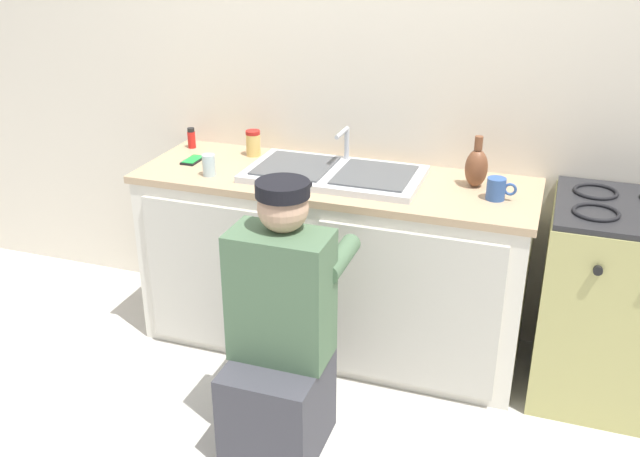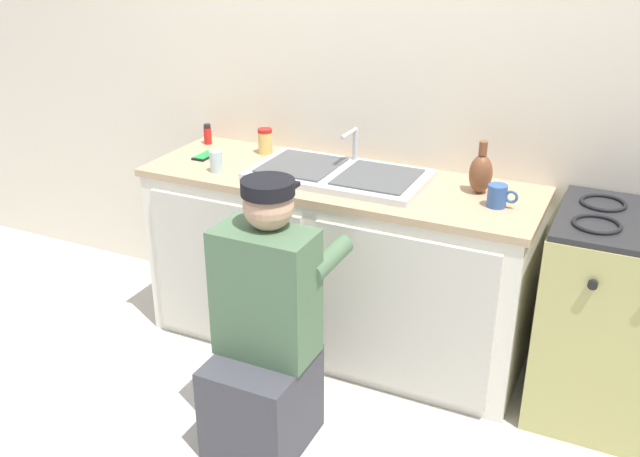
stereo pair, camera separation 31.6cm
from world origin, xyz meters
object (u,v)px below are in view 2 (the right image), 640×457
at_px(coffee_mug, 498,196).
at_px(vase_decorative, 481,173).
at_px(cell_phone, 205,156).
at_px(sink_double_basin, 339,174).
at_px(stove_range, 616,319).
at_px(water_glass, 216,161).
at_px(condiment_jar, 265,141).
at_px(spice_bottle_red, 208,134).
at_px(plumber_person, 265,340).

relative_size(coffee_mug, vase_decorative, 0.55).
distance_m(coffee_mug, cell_phone, 1.45).
xyz_separation_m(sink_double_basin, stove_range, (1.26, -0.00, -0.44)).
height_order(stove_range, water_glass, water_glass).
height_order(sink_double_basin, coffee_mug, sink_double_basin).
distance_m(water_glass, condiment_jar, 0.34).
xyz_separation_m(spice_bottle_red, cell_phone, (0.11, -0.19, -0.04)).
bearing_deg(stove_range, water_glass, -174.72).
xyz_separation_m(plumber_person, vase_decorative, (0.59, 0.87, 0.50)).
bearing_deg(condiment_jar, stove_range, -5.52).
bearing_deg(coffee_mug, cell_phone, 178.93).
height_order(plumber_person, vase_decorative, plumber_person).
height_order(sink_double_basin, cell_phone, sink_double_basin).
bearing_deg(plumber_person, water_glass, 133.93).
distance_m(plumber_person, coffee_mug, 1.11).
distance_m(water_glass, vase_decorative, 1.21).
bearing_deg(plumber_person, vase_decorative, 55.95).
bearing_deg(cell_phone, water_glass, -42.81).
xyz_separation_m(condiment_jar, spice_bottle_red, (-0.35, 0.01, -0.01)).
height_order(stove_range, cell_phone, stove_range).
xyz_separation_m(plumber_person, coffee_mug, (0.69, 0.74, 0.46)).
xyz_separation_m(plumber_person, cell_phone, (-0.76, 0.77, 0.42)).
relative_size(plumber_person, coffee_mug, 8.76).
relative_size(stove_range, vase_decorative, 3.94).
height_order(coffee_mug, spice_bottle_red, spice_bottle_red).
distance_m(coffee_mug, vase_decorative, 0.17).
bearing_deg(cell_phone, coffee_mug, -1.07).
distance_m(spice_bottle_red, vase_decorative, 1.46).
relative_size(coffee_mug, condiment_jar, 0.98).
relative_size(water_glass, spice_bottle_red, 0.95).
xyz_separation_m(sink_double_basin, coffee_mug, (0.73, -0.04, 0.03)).
height_order(sink_double_basin, stove_range, sink_double_basin).
distance_m(plumber_person, vase_decorative, 1.16).
relative_size(stove_range, plumber_person, 0.82).
bearing_deg(plumber_person, condiment_jar, 118.58).
distance_m(stove_range, spice_bottle_red, 2.15).
xyz_separation_m(plumber_person, condiment_jar, (-0.52, 0.95, 0.47)).
relative_size(condiment_jar, spice_bottle_red, 1.22).
bearing_deg(water_glass, plumber_person, -46.07).
height_order(vase_decorative, cell_phone, vase_decorative).
distance_m(condiment_jar, spice_bottle_red, 0.35).
relative_size(stove_range, coffee_mug, 7.19).
relative_size(water_glass, vase_decorative, 0.43).
bearing_deg(sink_double_basin, condiment_jar, 160.86).
distance_m(water_glass, spice_bottle_red, 0.45).
height_order(water_glass, cell_phone, water_glass).
relative_size(coffee_mug, cell_phone, 0.90).
height_order(spice_bottle_red, cell_phone, spice_bottle_red).
height_order(coffee_mug, vase_decorative, vase_decorative).
relative_size(plumber_person, vase_decorative, 4.80).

